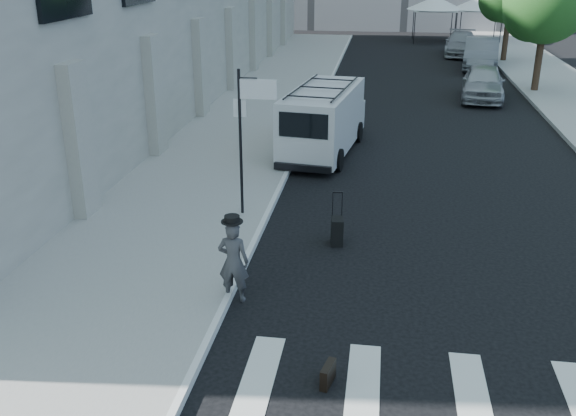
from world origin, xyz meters
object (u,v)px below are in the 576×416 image
(businessman, at_px, (233,262))
(parked_car_a, at_px, (483,83))
(cargo_van, at_px, (324,119))
(parked_car_b, at_px, (481,54))
(suitcase, at_px, (337,231))
(parked_car_c, at_px, (462,44))
(briefcase, at_px, (328,374))

(businessman, height_order, parked_car_a, businessman)
(cargo_van, height_order, parked_car_b, cargo_van)
(businessman, xyz_separation_m, parked_car_b, (7.84, 27.13, 0.05))
(suitcase, height_order, parked_car_b, parked_car_b)
(suitcase, bearing_deg, parked_car_c, 72.20)
(parked_car_a, height_order, parked_car_c, parked_car_a)
(briefcase, xyz_separation_m, parked_car_c, (5.33, 34.58, 0.54))
(suitcase, distance_m, parked_car_c, 30.05)
(parked_car_a, xyz_separation_m, parked_car_c, (0.39, 13.38, -0.03))
(briefcase, bearing_deg, parked_car_c, 94.37)
(briefcase, height_order, suitcase, suitcase)
(businessman, relative_size, parked_car_c, 0.32)
(businessman, height_order, suitcase, businessman)
(parked_car_a, distance_m, parked_car_c, 13.39)
(briefcase, distance_m, suitcase, 5.07)
(parked_car_b, bearing_deg, parked_car_a, -88.54)
(briefcase, height_order, cargo_van, cargo_van)
(briefcase, distance_m, parked_car_b, 29.99)
(businessman, xyz_separation_m, parked_car_c, (7.29, 32.31, -0.08))
(businessman, xyz_separation_m, parked_car_a, (6.90, 18.93, -0.05))
(businessman, bearing_deg, suitcase, -119.59)
(businessman, height_order, parked_car_c, businessman)
(cargo_van, xyz_separation_m, parked_car_a, (6.18, 9.07, -0.34))
(briefcase, relative_size, parked_car_b, 0.09)
(suitcase, relative_size, parked_car_a, 0.27)
(businessman, distance_m, briefcase, 3.07)
(parked_car_b, bearing_deg, businessman, -98.12)
(businessman, bearing_deg, parked_car_b, -104.17)
(businessman, bearing_deg, briefcase, 132.77)
(businessman, bearing_deg, parked_car_c, -100.78)
(briefcase, xyz_separation_m, suitcase, (-0.26, 5.06, 0.14))
(suitcase, xyz_separation_m, cargo_van, (-0.99, 7.08, 0.78))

